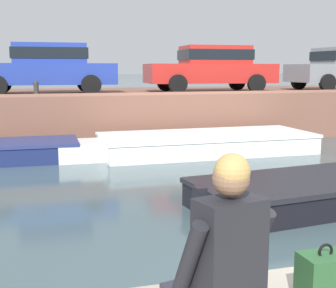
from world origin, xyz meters
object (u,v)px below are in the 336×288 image
(car_left_inner_blue, at_px, (46,66))
(person_seated_left, at_px, (224,259))
(boat_moored_central_white, at_px, (197,144))
(mooring_bollard_mid, at_px, (36,88))
(car_centre_red, at_px, (212,67))
(backpack_on_ledge, at_px, (323,282))

(car_left_inner_blue, height_order, person_seated_left, car_left_inner_blue)
(boat_moored_central_white, xyz_separation_m, car_left_inner_blue, (-3.79, 3.20, 2.09))
(car_left_inner_blue, xyz_separation_m, mooring_bollard_mid, (-0.34, -1.28, -0.61))
(boat_moored_central_white, height_order, person_seated_left, person_seated_left)
(car_centre_red, xyz_separation_m, person_seated_left, (-4.92, -12.83, -1.10))
(mooring_bollard_mid, height_order, backpack_on_ledge, mooring_bollard_mid)
(mooring_bollard_mid, relative_size, person_seated_left, 0.46)
(backpack_on_ledge, bearing_deg, person_seated_left, 177.28)
(backpack_on_ledge, bearing_deg, boat_moored_central_white, 74.64)
(mooring_bollard_mid, relative_size, backpack_on_ledge, 1.09)
(car_centre_red, height_order, mooring_bollard_mid, car_centre_red)
(boat_moored_central_white, distance_m, backpack_on_ledge, 10.05)
(boat_moored_central_white, bearing_deg, car_left_inner_blue, 139.86)
(person_seated_left, height_order, backpack_on_ledge, person_seated_left)
(boat_moored_central_white, bearing_deg, car_centre_red, 62.64)
(car_left_inner_blue, height_order, car_centre_red, same)
(boat_moored_central_white, relative_size, backpack_on_ledge, 16.91)
(car_centre_red, distance_m, person_seated_left, 13.78)
(car_left_inner_blue, bearing_deg, mooring_bollard_mid, -104.92)
(car_left_inner_blue, xyz_separation_m, person_seated_left, (0.53, -12.83, -1.10))
(backpack_on_ledge, bearing_deg, mooring_bollard_mid, 97.30)
(boat_moored_central_white, height_order, car_centre_red, car_centre_red)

